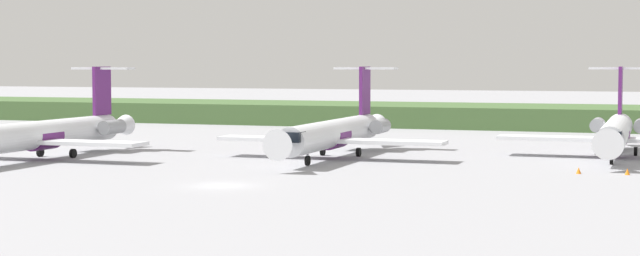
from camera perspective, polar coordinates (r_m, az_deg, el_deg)
name	(u,v)px	position (r m, az deg, el deg)	size (l,w,h in m)	color
ground_plane	(342,152)	(103.57, 1.25, -1.42)	(500.00, 500.00, 0.00)	#939399
grass_berm	(440,115)	(150.71, 6.94, 0.75)	(320.00, 20.00, 3.12)	#426033
regional_jet_second	(45,133)	(99.93, -15.57, -0.28)	(22.81, 31.00, 9.00)	silver
regional_jet_third	(335,132)	(97.60, 0.87, -0.24)	(22.81, 31.00, 9.00)	silver
regional_jet_fourth	(616,132)	(102.86, 16.70, -0.20)	(22.81, 31.00, 9.00)	silver
safety_cone_front_marker	(579,171)	(86.26, 14.71, -2.39)	(0.44, 0.44, 0.55)	orange
safety_cone_mid_marker	(627,172)	(86.48, 17.33, -2.42)	(0.44, 0.44, 0.55)	orange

